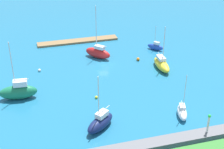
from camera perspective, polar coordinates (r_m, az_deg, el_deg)
name	(u,v)px	position (r m, az deg, el deg)	size (l,w,h in m)	color
water	(103,64)	(84.81, -1.54, 1.75)	(160.00, 160.00, 0.00)	#1E668C
pier_dock	(78,41)	(98.59, -5.88, 5.73)	(23.55, 3.08, 0.56)	olive
breakwater	(151,145)	(58.07, 6.65, -11.97)	(70.89, 2.59, 1.21)	slate
harbor_beacon	(208,122)	(60.56, 16.23, -7.85)	(0.56, 0.56, 3.73)	silver
sailboat_green_far_north	(18,91)	(72.55, -15.77, -2.80)	(8.07, 3.45, 12.95)	#19724C
sailboat_navy_lone_north	(100,122)	(61.54, -2.01, -8.19)	(6.83, 6.17, 11.08)	#141E4C
sailboat_blue_east_end	(155,47)	(93.41, 7.46, 4.78)	(4.12, 4.17, 7.03)	#2347B2
sailboat_red_lone_south	(98,52)	(87.76, -2.43, 3.80)	(6.76, 6.79, 14.11)	red
sailboat_yellow_center_basin	(162,64)	(83.02, 8.51, 1.78)	(2.75, 8.01, 11.16)	yellow
sailboat_white_far_south	(182,112)	(66.24, 11.93, -6.31)	(3.19, 5.32, 9.29)	white
mooring_buoy_orange	(138,59)	(86.88, 4.50, 2.66)	(0.84, 0.84, 0.84)	orange
mooring_buoy_white	(39,70)	(83.08, -12.34, 0.73)	(0.72, 0.72, 0.72)	white
mooring_buoy_yellow	(96,97)	(70.65, -2.70, -3.91)	(0.61, 0.61, 0.61)	yellow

